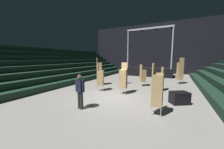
% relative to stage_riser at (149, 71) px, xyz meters
% --- Properties ---
extents(ground_plane, '(22.00, 30.00, 0.10)m').
position_rel_stage_riser_xyz_m(ground_plane, '(0.00, -10.98, -0.72)').
color(ground_plane, slate).
extents(arena_end_wall, '(22.00, 0.30, 8.00)m').
position_rel_stage_riser_xyz_m(arena_end_wall, '(0.00, 4.02, 3.33)').
color(arena_end_wall, black).
rests_on(arena_end_wall, ground_plane).
extents(bleacher_bank_left, '(6.00, 24.00, 3.60)m').
position_rel_stage_riser_xyz_m(bleacher_bank_left, '(-8.00, -9.98, 1.13)').
color(bleacher_bank_left, black).
rests_on(bleacher_bank_left, ground_plane).
extents(stage_riser, '(6.06, 2.69, 6.26)m').
position_rel_stage_riser_xyz_m(stage_riser, '(0.00, 0.00, 0.00)').
color(stage_riser, black).
rests_on(stage_riser, ground_plane).
extents(man_with_tie, '(0.57, 0.31, 1.70)m').
position_rel_stage_riser_xyz_m(man_with_tie, '(-0.70, -13.27, 0.29)').
color(man_with_tie, black).
rests_on(man_with_tie, ground_plane).
extents(chair_stack_front_left, '(0.44, 0.44, 2.22)m').
position_rel_stage_riser_xyz_m(chair_stack_front_left, '(2.64, -12.25, 0.44)').
color(chair_stack_front_left, '#B2B5BA').
rests_on(chair_stack_front_left, ground_plane).
extents(chair_stack_front_right, '(0.59, 0.59, 2.48)m').
position_rel_stage_riser_xyz_m(chair_stack_front_right, '(-2.83, -8.29, 0.57)').
color(chair_stack_front_right, '#B2B5BA').
rests_on(chair_stack_front_right, ground_plane).
extents(chair_stack_mid_left, '(0.62, 0.62, 1.88)m').
position_rel_stage_riser_xyz_m(chair_stack_mid_left, '(0.77, -6.94, 0.27)').
color(chair_stack_mid_left, '#B2B5BA').
rests_on(chair_stack_mid_left, ground_plane).
extents(chair_stack_mid_right, '(0.56, 0.56, 1.96)m').
position_rel_stage_riser_xyz_m(chair_stack_mid_right, '(-1.67, -9.95, 0.32)').
color(chair_stack_mid_right, '#B2B5BA').
rests_on(chair_stack_mid_right, ground_plane).
extents(chair_stack_mid_centre, '(0.48, 0.48, 2.14)m').
position_rel_stage_riser_xyz_m(chair_stack_mid_centre, '(0.16, -9.91, 0.40)').
color(chair_stack_mid_centre, '#B2B5BA').
rests_on(chair_stack_mid_centre, ground_plane).
extents(chair_stack_rear_left, '(0.57, 0.57, 1.79)m').
position_rel_stage_riser_xyz_m(chair_stack_rear_left, '(2.24, -7.96, 0.23)').
color(chair_stack_rear_left, '#B2B5BA').
rests_on(chair_stack_rear_left, ground_plane).
extents(chair_stack_rear_right, '(0.60, 0.60, 2.48)m').
position_rel_stage_riser_xyz_m(chair_stack_rear_right, '(3.66, -4.38, 0.57)').
color(chair_stack_rear_right, '#B2B5BA').
rests_on(chair_stack_rear_right, ground_plane).
extents(chair_stack_rear_centre, '(0.51, 0.51, 1.71)m').
position_rel_stage_riser_xyz_m(chair_stack_rear_centre, '(-1.20, -6.97, 0.19)').
color(chair_stack_rear_centre, '#B2B5BA').
rests_on(chair_stack_rear_centre, ground_plane).
extents(equipment_road_case, '(1.08, 0.99, 0.65)m').
position_rel_stage_riser_xyz_m(equipment_road_case, '(3.55, -10.32, -0.34)').
color(equipment_road_case, black).
rests_on(equipment_road_case, ground_plane).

